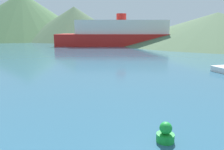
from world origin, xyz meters
name	(u,v)px	position (x,y,z in m)	size (l,w,h in m)	color
ferry_distant	(121,35)	(-8.16, 54.90, 2.61)	(31.75, 16.25, 7.52)	red
buoy_marker	(165,134)	(2.17, 9.09, 0.29)	(0.62, 0.62, 0.71)	green
hill_west	(23,16)	(-52.34, 80.48, 8.92)	(55.04, 55.04, 17.83)	#476B42
hill_central	(74,24)	(-29.29, 76.49, 5.87)	(37.65, 37.65, 11.74)	#4C6647
hill_east	(216,28)	(15.65, 66.77, 4.14)	(55.54, 55.54, 8.28)	#4C6647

